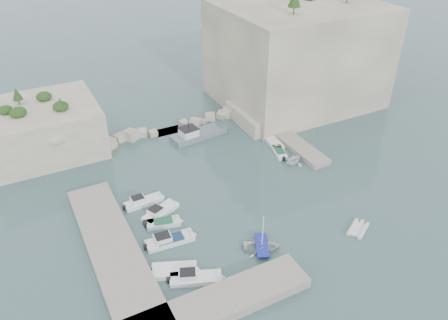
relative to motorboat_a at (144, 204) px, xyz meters
name	(u,v)px	position (x,y,z in m)	size (l,w,h in m)	color
ground	(246,203)	(11.32, -5.79, 0.00)	(400.00, 400.00, 0.00)	#3F5C5E
cliff_east	(296,54)	(34.32, 17.21, 8.50)	(26.00, 22.00, 17.00)	beige
cliff_terrace	(260,115)	(24.32, 12.21, 1.25)	(8.00, 10.00, 2.50)	beige
outcrop_west	(42,129)	(-8.68, 19.21, 3.50)	(16.00, 14.00, 7.00)	beige
quay_west	(113,250)	(-5.68, -6.79, 0.55)	(5.00, 24.00, 1.10)	#9E9689
quay_south	(220,303)	(1.32, -18.29, 0.55)	(18.00, 4.00, 1.10)	#9E9689
ledge_east	(290,140)	(24.82, 4.21, 0.40)	(3.00, 16.00, 0.80)	#9E9689
breakwater	(173,126)	(10.32, 16.21, 0.70)	(28.00, 3.00, 1.40)	beige
motorboat_a	(144,204)	(0.00, 0.00, 0.00)	(5.31, 1.58, 1.40)	white
motorboat_b	(161,214)	(1.13, -2.83, 0.00)	(5.29, 1.73, 1.40)	white
motorboat_c	(164,225)	(0.76, -4.81, 0.00)	(4.27, 1.55, 0.70)	silver
motorboat_d	(170,242)	(0.36, -7.96, 0.00)	(5.93, 1.76, 1.40)	white
motorboat_e	(174,272)	(-0.91, -12.30, 0.00)	(5.05, 2.07, 0.70)	white
motorboat_f	(196,280)	(0.61, -14.29, 0.00)	(5.66, 1.68, 1.40)	white
rowboat	(262,248)	(8.90, -13.42, 0.00)	(2.96, 4.14, 0.86)	white
inflatable_dinghy	(358,230)	(20.23, -16.01, 0.00)	(3.37, 1.64, 0.44)	silver
tender_east_a	(293,163)	(21.86, -0.94, 0.00)	(2.62, 3.03, 1.60)	white
tender_east_b	(279,154)	(21.49, 2.11, 0.00)	(3.99, 1.36, 0.70)	white
tender_east_c	(272,143)	(22.33, 5.30, 0.00)	(5.37, 1.74, 0.70)	silver
tender_east_d	(260,132)	(22.44, 9.25, 0.00)	(1.46, 3.89, 1.50)	silver
work_boat	(199,137)	(13.08, 12.22, 0.00)	(9.67, 2.86, 2.20)	slate
rowboat_mast	(263,231)	(8.90, -13.42, 2.53)	(0.10, 0.10, 4.20)	white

